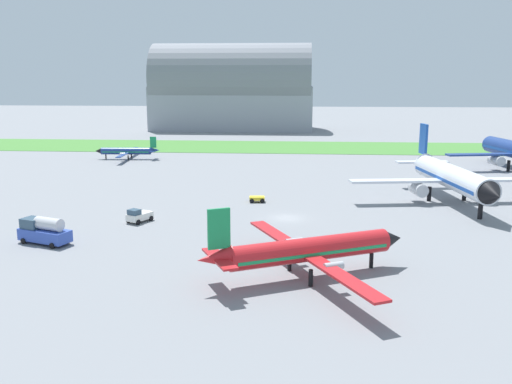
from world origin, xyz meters
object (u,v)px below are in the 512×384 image
at_px(airplane_midfield_jet, 451,177).
at_px(pushback_tug_midfield, 139,216).
at_px(airplane_foreground_turboprop, 307,250).
at_px(baggage_cart_near_gate, 257,199).
at_px(fuel_truck_by_runway, 44,231).
at_px(airplane_taxiing_turboprop, 127,151).

xyz_separation_m(airplane_midfield_jet, pushback_tug_midfield, (-45.79, -16.00, -3.19)).
distance_m(airplane_foreground_turboprop, baggage_cart_near_gate, 34.38).
xyz_separation_m(airplane_midfield_jet, airplane_foreground_turboprop, (-23.08, -35.75, -1.23)).
relative_size(airplane_midfield_jet, airplane_foreground_turboprop, 1.33).
relative_size(pushback_tug_midfield, fuel_truck_by_runway, 0.58).
bearing_deg(pushback_tug_midfield, baggage_cart_near_gate, 160.31).
height_order(airplane_midfield_jet, airplane_taxiing_turboprop, airplane_midfield_jet).
bearing_deg(airplane_taxiing_turboprop, pushback_tug_midfield, 104.92).
relative_size(airplane_midfield_jet, airplane_taxiing_turboprop, 1.76).
bearing_deg(baggage_cart_near_gate, airplane_foreground_turboprop, -82.60).
bearing_deg(airplane_foreground_turboprop, fuel_truck_by_runway, 137.36).
xyz_separation_m(airplane_taxiing_turboprop, fuel_truck_by_runway, (11.10, -68.76, -0.42)).
distance_m(baggage_cart_near_gate, fuel_truck_by_runway, 34.02).
distance_m(airplane_foreground_turboprop, airplane_taxiing_turboprop, 88.59).
relative_size(baggage_cart_near_gate, fuel_truck_by_runway, 0.36).
height_order(airplane_foreground_turboprop, fuel_truck_by_runway, airplane_foreground_turboprop).
bearing_deg(fuel_truck_by_runway, baggage_cart_near_gate, -113.73).
bearing_deg(airplane_taxiing_turboprop, airplane_midfield_jet, 143.53).
bearing_deg(pushback_tug_midfield, airplane_midfield_jet, 137.56).
height_order(airplane_foreground_turboprop, baggage_cart_near_gate, airplane_foreground_turboprop).
height_order(airplane_taxiing_turboprop, fuel_truck_by_runway, airplane_taxiing_turboprop).
bearing_deg(pushback_tug_midfield, airplane_taxiing_turboprop, -133.09).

